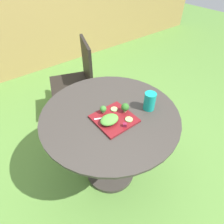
# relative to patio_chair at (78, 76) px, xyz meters

# --- Properties ---
(ground_plane) EXTENTS (12.00, 12.00, 0.00)m
(ground_plane) POSITION_rel_patio_chair_xyz_m (-0.24, -0.88, -0.53)
(ground_plane) COLOR #568438
(bamboo_fence) EXTENTS (8.00, 0.08, 1.22)m
(bamboo_fence) POSITION_rel_patio_chair_xyz_m (-0.24, 1.39, 0.08)
(bamboo_fence) COLOR #9E7F47
(bamboo_fence) RESTS_ON ground_plane
(patio_table) EXTENTS (0.96, 0.96, 0.75)m
(patio_table) POSITION_rel_patio_chair_xyz_m (-0.24, -0.88, -0.03)
(patio_table) COLOR #38332D
(patio_table) RESTS_ON ground_plane
(patio_chair) EXTENTS (0.57, 0.57, 0.90)m
(patio_chair) POSITION_rel_patio_chair_xyz_m (0.00, 0.00, 0.00)
(patio_chair) COLOR black
(patio_chair) RESTS_ON ground_plane
(salad_plate) EXTENTS (0.25, 0.25, 0.01)m
(salad_plate) POSITION_rel_patio_chair_xyz_m (-0.25, -0.95, 0.23)
(salad_plate) COLOR maroon
(salad_plate) RESTS_ON patio_table
(drinking_glass) EXTENTS (0.08, 0.08, 0.13)m
(drinking_glass) POSITION_rel_patio_chair_xyz_m (0.01, -1.01, 0.28)
(drinking_glass) COLOR #149989
(drinking_glass) RESTS_ON patio_table
(fork) EXTENTS (0.14, 0.09, 0.00)m
(fork) POSITION_rel_patio_chair_xyz_m (-0.28, -0.92, 0.24)
(fork) COLOR silver
(fork) RESTS_ON salad_plate
(lettuce_mound) EXTENTS (0.13, 0.10, 0.04)m
(lettuce_mound) POSITION_rel_patio_chair_xyz_m (-0.30, -0.96, 0.26)
(lettuce_mound) COLOR #519338
(lettuce_mound) RESTS_ON salad_plate
(broccoli_floret_0) EXTENTS (0.05, 0.05, 0.05)m
(broccoli_floret_0) POSITION_rel_patio_chair_xyz_m (-0.28, -0.86, 0.26)
(broccoli_floret_0) COLOR #99B770
(broccoli_floret_0) RESTS_ON salad_plate
(broccoli_floret_1) EXTENTS (0.05, 0.05, 0.07)m
(broccoli_floret_1) POSITION_rel_patio_chair_xyz_m (-0.15, -0.94, 0.27)
(broccoli_floret_1) COLOR #99B770
(broccoli_floret_1) RESTS_ON salad_plate
(cucumber_slice_0) EXTENTS (0.05, 0.05, 0.01)m
(cucumber_slice_0) POSITION_rel_patio_chair_xyz_m (-0.20, -0.89, 0.24)
(cucumber_slice_0) COLOR #8EB766
(cucumber_slice_0) RESTS_ON salad_plate
(cucumber_slice_1) EXTENTS (0.05, 0.05, 0.01)m
(cucumber_slice_1) POSITION_rel_patio_chair_xyz_m (-0.19, -1.02, 0.24)
(cucumber_slice_1) COLOR #8EB766
(cucumber_slice_1) RESTS_ON salad_plate
(beet_chunk_0) EXTENTS (0.03, 0.03, 0.02)m
(beet_chunk_0) POSITION_rel_patio_chair_xyz_m (-0.25, -1.05, 0.25)
(beet_chunk_0) COLOR maroon
(beet_chunk_0) RESTS_ON salad_plate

